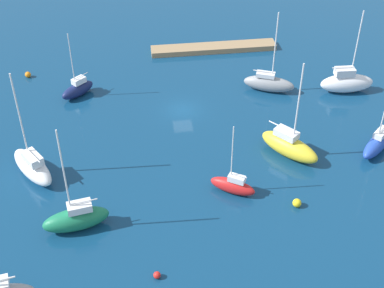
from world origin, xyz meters
name	(u,v)px	position (x,y,z in m)	size (l,w,h in m)	color
water	(183,110)	(0.00, 0.00, 0.00)	(160.00, 160.00, 0.00)	navy
pier_dock	(214,48)	(-6.42, -15.11, 0.40)	(18.54, 2.56, 0.79)	#997A56
sailboat_gray_west_end	(269,83)	(-11.80, -3.08, 1.17)	(6.91, 4.33, 11.17)	gray
sailboat_white_lone_south	(347,82)	(-21.85, -1.56, 1.43)	(7.10, 2.61, 11.40)	white
sailboat_red_near_pier	(233,185)	(-3.39, 15.84, 0.94)	(4.89, 3.75, 8.37)	red
sailboat_yellow_mid_basin	(289,146)	(-10.80, 10.54, 1.32)	(6.54, 7.10, 11.93)	yellow
sailboat_navy_along_channel	(78,89)	(13.16, -5.15, 1.01)	(4.81, 4.48, 8.99)	#141E4C
sailboat_green_outer_mooring	(76,218)	(12.50, 18.87, 1.26)	(6.69, 3.32, 11.84)	#19724C
sailboat_blue_lone_north	(378,143)	(-20.98, 11.07, 1.08)	(5.78, 5.60, 10.90)	#2347B2
sailboat_white_center_basin	(32,166)	(17.41, 10.38, 1.29)	(5.84, 7.33, 12.49)	white
mooring_buoy_red	(157,275)	(5.34, 25.95, 0.33)	(0.66, 0.66, 0.66)	red
mooring_buoy_orange	(28,75)	(20.16, -10.77, 0.41)	(0.81, 0.81, 0.81)	orange
mooring_buoy_yellow	(297,203)	(-9.43, 18.76, 0.45)	(0.90, 0.90, 0.90)	yellow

